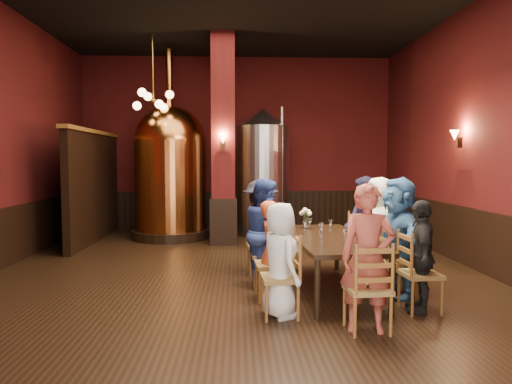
{
  "coord_description": "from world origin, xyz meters",
  "views": [
    {
      "loc": [
        -0.0,
        -7.07,
        1.81
      ],
      "look_at": [
        0.3,
        0.2,
        1.31
      ],
      "focal_mm": 32.0,
      "sensor_mm": 36.0,
      "label": 1
    }
  ],
  "objects_px": {
    "person_0": "(280,260)",
    "copper_kettle": "(171,170)",
    "person_2": "(266,232)",
    "rose_vase": "(306,215)",
    "steel_vessel": "(263,172)",
    "person_1": "(272,250)",
    "dining_table": "(329,241)"
  },
  "relations": [
    {
      "from": "person_0",
      "to": "copper_kettle",
      "type": "relative_size",
      "value": 0.3
    },
    {
      "from": "person_0",
      "to": "person_2",
      "type": "relative_size",
      "value": 0.85
    },
    {
      "from": "rose_vase",
      "to": "steel_vessel",
      "type": "bearing_deg",
      "value": 96.48
    },
    {
      "from": "person_1",
      "to": "copper_kettle",
      "type": "distance_m",
      "value": 5.32
    },
    {
      "from": "steel_vessel",
      "to": "rose_vase",
      "type": "xyz_separation_m",
      "value": [
        0.45,
        -3.99,
        -0.56
      ]
    },
    {
      "from": "copper_kettle",
      "to": "person_0",
      "type": "bearing_deg",
      "value": -69.65
    },
    {
      "from": "copper_kettle",
      "to": "steel_vessel",
      "type": "bearing_deg",
      "value": 8.57
    },
    {
      "from": "dining_table",
      "to": "copper_kettle",
      "type": "height_order",
      "value": "copper_kettle"
    },
    {
      "from": "dining_table",
      "to": "person_2",
      "type": "xyz_separation_m",
      "value": [
        -0.87,
        0.28,
        0.09
      ]
    },
    {
      "from": "steel_vessel",
      "to": "dining_table",
      "type": "bearing_deg",
      "value": -82.18
    },
    {
      "from": "person_2",
      "to": "copper_kettle",
      "type": "relative_size",
      "value": 0.36
    },
    {
      "from": "dining_table",
      "to": "person_0",
      "type": "relative_size",
      "value": 1.85
    },
    {
      "from": "dining_table",
      "to": "steel_vessel",
      "type": "distance_m",
      "value": 4.9
    },
    {
      "from": "dining_table",
      "to": "rose_vase",
      "type": "height_order",
      "value": "rose_vase"
    },
    {
      "from": "person_2",
      "to": "copper_kettle",
      "type": "distance_m",
      "value": 4.69
    },
    {
      "from": "person_2",
      "to": "rose_vase",
      "type": "height_order",
      "value": "person_2"
    },
    {
      "from": "steel_vessel",
      "to": "person_0",
      "type": "bearing_deg",
      "value": -91.28
    },
    {
      "from": "person_2",
      "to": "copper_kettle",
      "type": "height_order",
      "value": "copper_kettle"
    },
    {
      "from": "rose_vase",
      "to": "dining_table",
      "type": "bearing_deg",
      "value": -75.68
    },
    {
      "from": "copper_kettle",
      "to": "rose_vase",
      "type": "relative_size",
      "value": 13.34
    },
    {
      "from": "person_0",
      "to": "copper_kettle",
      "type": "distance_m",
      "value": 5.95
    },
    {
      "from": "steel_vessel",
      "to": "rose_vase",
      "type": "height_order",
      "value": "steel_vessel"
    },
    {
      "from": "person_2",
      "to": "steel_vessel",
      "type": "distance_m",
      "value": 4.57
    },
    {
      "from": "person_1",
      "to": "steel_vessel",
      "type": "distance_m",
      "value": 5.24
    },
    {
      "from": "person_0",
      "to": "person_1",
      "type": "xyz_separation_m",
      "value": [
        -0.04,
        0.67,
        -0.02
      ]
    },
    {
      "from": "dining_table",
      "to": "rose_vase",
      "type": "distance_m",
      "value": 0.87
    },
    {
      "from": "person_1",
      "to": "person_2",
      "type": "distance_m",
      "value": 0.67
    },
    {
      "from": "dining_table",
      "to": "person_1",
      "type": "height_order",
      "value": "person_1"
    },
    {
      "from": "person_2",
      "to": "rose_vase",
      "type": "distance_m",
      "value": 0.87
    },
    {
      "from": "person_1",
      "to": "copper_kettle",
      "type": "relative_size",
      "value": 0.3
    },
    {
      "from": "person_1",
      "to": "rose_vase",
      "type": "distance_m",
      "value": 1.37
    },
    {
      "from": "person_1",
      "to": "copper_kettle",
      "type": "height_order",
      "value": "copper_kettle"
    }
  ]
}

